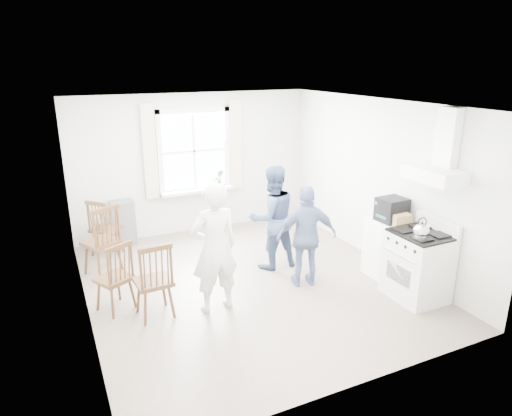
{
  "coord_description": "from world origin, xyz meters",
  "views": [
    {
      "loc": [
        -2.5,
        -5.55,
        3.14
      ],
      "look_at": [
        0.2,
        0.2,
        1.08
      ],
      "focal_mm": 32.0,
      "sensor_mm": 36.0,
      "label": 1
    }
  ],
  "objects_px": {
    "windsor_chair_c": "(118,270)",
    "windsor_chair_a": "(105,233)",
    "gas_stove": "(417,265)",
    "stereo_stack": "(392,210)",
    "low_cabinet": "(387,248)",
    "person_left": "(214,248)",
    "person_right": "(307,237)",
    "windsor_chair_b": "(155,274)",
    "person_mid": "(272,218)"
  },
  "relations": [
    {
      "from": "stereo_stack",
      "to": "windsor_chair_b",
      "type": "distance_m",
      "value": 3.47
    },
    {
      "from": "windsor_chair_a",
      "to": "person_left",
      "type": "bearing_deg",
      "value": -55.21
    },
    {
      "from": "windsor_chair_c",
      "to": "windsor_chair_a",
      "type": "bearing_deg",
      "value": 89.75
    },
    {
      "from": "windsor_chair_b",
      "to": "stereo_stack",
      "type": "bearing_deg",
      "value": -4.64
    },
    {
      "from": "person_right",
      "to": "low_cabinet",
      "type": "bearing_deg",
      "value": -177.67
    },
    {
      "from": "low_cabinet",
      "to": "stereo_stack",
      "type": "distance_m",
      "value": 0.62
    },
    {
      "from": "gas_stove",
      "to": "windsor_chair_b",
      "type": "distance_m",
      "value": 3.5
    },
    {
      "from": "windsor_chair_a",
      "to": "windsor_chair_c",
      "type": "distance_m",
      "value": 1.19
    },
    {
      "from": "low_cabinet",
      "to": "windsor_chair_b",
      "type": "height_order",
      "value": "windsor_chair_b"
    },
    {
      "from": "person_left",
      "to": "person_right",
      "type": "distance_m",
      "value": 1.45
    },
    {
      "from": "gas_stove",
      "to": "stereo_stack",
      "type": "relative_size",
      "value": 2.79
    },
    {
      "from": "low_cabinet",
      "to": "windsor_chair_b",
      "type": "relative_size",
      "value": 0.86
    },
    {
      "from": "gas_stove",
      "to": "person_mid",
      "type": "relative_size",
      "value": 0.68
    },
    {
      "from": "windsor_chair_c",
      "to": "windsor_chair_b",
      "type": "bearing_deg",
      "value": -44.41
    },
    {
      "from": "person_mid",
      "to": "gas_stove",
      "type": "bearing_deg",
      "value": 126.86
    },
    {
      "from": "windsor_chair_c",
      "to": "low_cabinet",
      "type": "bearing_deg",
      "value": -9.35
    },
    {
      "from": "low_cabinet",
      "to": "windsor_chair_a",
      "type": "bearing_deg",
      "value": 154.63
    },
    {
      "from": "windsor_chair_b",
      "to": "person_left",
      "type": "relative_size",
      "value": 0.6
    },
    {
      "from": "low_cabinet",
      "to": "windsor_chair_a",
      "type": "xyz_separation_m",
      "value": [
        -3.83,
        1.81,
        0.23
      ]
    },
    {
      "from": "low_cabinet",
      "to": "person_right",
      "type": "xyz_separation_m",
      "value": [
        -1.25,
        0.28,
        0.3
      ]
    },
    {
      "from": "gas_stove",
      "to": "person_right",
      "type": "xyz_separation_m",
      "value": [
        -1.18,
        0.98,
        0.26
      ]
    },
    {
      "from": "windsor_chair_c",
      "to": "person_left",
      "type": "height_order",
      "value": "person_left"
    },
    {
      "from": "gas_stove",
      "to": "person_left",
      "type": "xyz_separation_m",
      "value": [
        -2.61,
        0.87,
        0.38
      ]
    },
    {
      "from": "windsor_chair_a",
      "to": "windsor_chair_c",
      "type": "bearing_deg",
      "value": -90.25
    },
    {
      "from": "windsor_chair_c",
      "to": "stereo_stack",
      "type": "bearing_deg",
      "value": -9.83
    },
    {
      "from": "windsor_chair_b",
      "to": "person_right",
      "type": "height_order",
      "value": "person_right"
    },
    {
      "from": "person_mid",
      "to": "person_right",
      "type": "distance_m",
      "value": 0.78
    },
    {
      "from": "windsor_chair_a",
      "to": "windsor_chair_c",
      "type": "relative_size",
      "value": 1.14
    },
    {
      "from": "windsor_chair_c",
      "to": "person_mid",
      "type": "relative_size",
      "value": 0.59
    },
    {
      "from": "low_cabinet",
      "to": "windsor_chair_b",
      "type": "distance_m",
      "value": 3.45
    },
    {
      "from": "low_cabinet",
      "to": "windsor_chair_a",
      "type": "relative_size",
      "value": 0.81
    },
    {
      "from": "person_left",
      "to": "windsor_chair_a",
      "type": "bearing_deg",
      "value": -58.71
    },
    {
      "from": "gas_stove",
      "to": "windsor_chair_b",
      "type": "relative_size",
      "value": 1.08
    },
    {
      "from": "stereo_stack",
      "to": "windsor_chair_a",
      "type": "height_order",
      "value": "stereo_stack"
    },
    {
      "from": "low_cabinet",
      "to": "windsor_chair_c",
      "type": "distance_m",
      "value": 3.89
    },
    {
      "from": "person_right",
      "to": "gas_stove",
      "type": "bearing_deg",
      "value": 155.2
    },
    {
      "from": "gas_stove",
      "to": "person_right",
      "type": "distance_m",
      "value": 1.55
    },
    {
      "from": "low_cabinet",
      "to": "person_left",
      "type": "distance_m",
      "value": 2.72
    },
    {
      "from": "windsor_chair_a",
      "to": "person_mid",
      "type": "xyz_separation_m",
      "value": [
        2.41,
        -0.78,
        0.14
      ]
    },
    {
      "from": "stereo_stack",
      "to": "person_left",
      "type": "height_order",
      "value": "person_left"
    },
    {
      "from": "stereo_stack",
      "to": "windsor_chair_c",
      "type": "distance_m",
      "value": 3.91
    },
    {
      "from": "low_cabinet",
      "to": "windsor_chair_c",
      "type": "relative_size",
      "value": 0.92
    },
    {
      "from": "windsor_chair_c",
      "to": "person_mid",
      "type": "bearing_deg",
      "value": 9.54
    },
    {
      "from": "person_left",
      "to": "person_right",
      "type": "height_order",
      "value": "person_left"
    },
    {
      "from": "windsor_chair_b",
      "to": "person_mid",
      "type": "bearing_deg",
      "value": 21.34
    },
    {
      "from": "person_mid",
      "to": "low_cabinet",
      "type": "bearing_deg",
      "value": 142.86
    },
    {
      "from": "windsor_chair_c",
      "to": "person_left",
      "type": "bearing_deg",
      "value": -21.91
    },
    {
      "from": "low_cabinet",
      "to": "person_left",
      "type": "height_order",
      "value": "person_left"
    },
    {
      "from": "windsor_chair_c",
      "to": "person_left",
      "type": "relative_size",
      "value": 0.56
    },
    {
      "from": "low_cabinet",
      "to": "windsor_chair_c",
      "type": "xyz_separation_m",
      "value": [
        -3.83,
        0.63,
        0.14
      ]
    }
  ]
}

